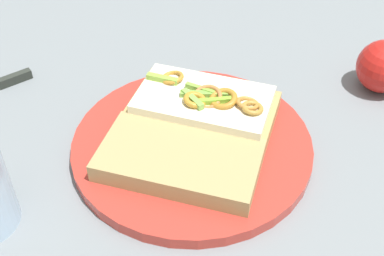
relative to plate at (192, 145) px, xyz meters
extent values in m
plane|color=slate|center=(0.00, 0.00, -0.01)|extent=(2.00, 2.00, 0.00)
cylinder|color=#B4342A|center=(0.00, 0.00, 0.00)|extent=(0.28, 0.28, 0.01)
cube|color=tan|center=(-0.04, 0.02, 0.02)|extent=(0.18, 0.20, 0.02)
cube|color=#F3E7C8|center=(-0.04, 0.02, 0.04)|extent=(0.16, 0.18, 0.01)
torus|color=#BE733C|center=(-0.03, 0.03, 0.04)|extent=(0.04, 0.04, 0.02)
torus|color=#B88428|center=(-0.03, 0.01, 0.04)|extent=(0.03, 0.04, 0.01)
torus|color=#AB7E32|center=(0.00, 0.07, 0.04)|extent=(0.04, 0.04, 0.01)
torus|color=#BB7E2B|center=(-0.08, -0.01, 0.04)|extent=(0.04, 0.04, 0.01)
torus|color=#B77B34|center=(-0.01, 0.07, 0.04)|extent=(0.04, 0.04, 0.01)
torus|color=#B27827|center=(-0.02, 0.04, 0.04)|extent=(0.05, 0.05, 0.02)
cube|color=#75A541|center=(-0.04, 0.02, 0.04)|extent=(0.02, 0.06, 0.01)
cube|color=#7FA83D|center=(-0.05, 0.02, 0.04)|extent=(0.03, 0.03, 0.01)
cube|color=#8CB33F|center=(-0.08, -0.02, 0.04)|extent=(0.03, 0.04, 0.01)
cube|color=#7FAA49|center=(-0.03, 0.01, 0.04)|extent=(0.04, 0.02, 0.01)
cube|color=#86B932|center=(-0.02, 0.03, 0.04)|extent=(0.01, 0.05, 0.01)
cube|color=tan|center=(0.04, -0.02, 0.02)|extent=(0.17, 0.20, 0.02)
sphere|color=red|center=(-0.06, 0.28, 0.03)|extent=(0.09, 0.09, 0.07)
cube|color=#292D28|center=(-0.19, -0.21, 0.00)|extent=(0.03, 0.05, 0.01)
camera|label=1|loc=(0.42, -0.10, 0.41)|focal=47.32mm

